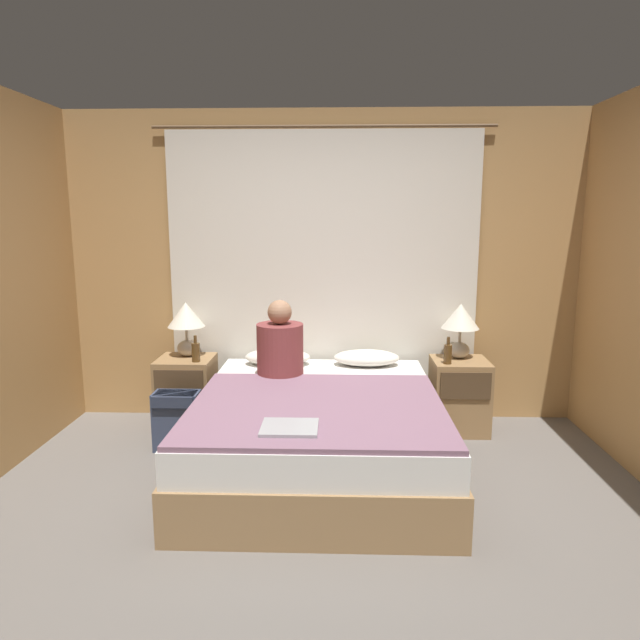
# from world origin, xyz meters

# --- Properties ---
(ground_plane) EXTENTS (16.00, 16.00, 0.00)m
(ground_plane) POSITION_xyz_m (0.00, 0.00, 0.00)
(ground_plane) COLOR #66605B
(wall_back) EXTENTS (4.24, 0.06, 2.50)m
(wall_back) POSITION_xyz_m (0.00, 1.97, 1.25)
(wall_back) COLOR tan
(wall_back) RESTS_ON ground_plane
(curtain_panel) EXTENTS (2.68, 0.02, 2.37)m
(curtain_panel) POSITION_xyz_m (0.00, 1.91, 1.18)
(curtain_panel) COLOR silver
(curtain_panel) RESTS_ON ground_plane
(bed) EXTENTS (1.60, 1.95, 0.51)m
(bed) POSITION_xyz_m (0.00, 0.88, 0.25)
(bed) COLOR #99754C
(bed) RESTS_ON ground_plane
(nightstand_left) EXTENTS (0.43, 0.42, 0.57)m
(nightstand_left) POSITION_xyz_m (-1.08, 1.63, 0.29)
(nightstand_left) COLOR #937047
(nightstand_left) RESTS_ON ground_plane
(nightstand_right) EXTENTS (0.43, 0.42, 0.57)m
(nightstand_right) POSITION_xyz_m (1.08, 1.63, 0.29)
(nightstand_right) COLOR #937047
(nightstand_right) RESTS_ON ground_plane
(lamp_left) EXTENTS (0.29, 0.29, 0.43)m
(lamp_left) POSITION_xyz_m (-1.08, 1.70, 0.86)
(lamp_left) COLOR #B2A899
(lamp_left) RESTS_ON nightstand_left
(lamp_right) EXTENTS (0.29, 0.29, 0.43)m
(lamp_right) POSITION_xyz_m (1.08, 1.70, 0.86)
(lamp_right) COLOR #B2A899
(lamp_right) RESTS_ON nightstand_right
(pillow_left) EXTENTS (0.51, 0.30, 0.12)m
(pillow_left) POSITION_xyz_m (-0.35, 1.67, 0.57)
(pillow_left) COLOR silver
(pillow_left) RESTS_ON bed
(pillow_right) EXTENTS (0.51, 0.30, 0.12)m
(pillow_right) POSITION_xyz_m (0.35, 1.67, 0.57)
(pillow_right) COLOR silver
(pillow_right) RESTS_ON bed
(blanket_on_bed) EXTENTS (1.54, 1.35, 0.03)m
(blanket_on_bed) POSITION_xyz_m (0.00, 0.61, 0.53)
(blanket_on_bed) COLOR slate
(blanket_on_bed) RESTS_ON bed
(person_left_in_bed) EXTENTS (0.34, 0.34, 0.57)m
(person_left_in_bed) POSITION_xyz_m (-0.29, 1.32, 0.74)
(person_left_in_bed) COLOR brown
(person_left_in_bed) RESTS_ON bed
(beer_bottle_on_left_stand) EXTENTS (0.06, 0.06, 0.20)m
(beer_bottle_on_left_stand) POSITION_xyz_m (-0.96, 1.52, 0.65)
(beer_bottle_on_left_stand) COLOR #513819
(beer_bottle_on_left_stand) RESTS_ON nightstand_left
(beer_bottle_on_right_stand) EXTENTS (0.06, 0.06, 0.21)m
(beer_bottle_on_right_stand) POSITION_xyz_m (0.96, 1.52, 0.65)
(beer_bottle_on_right_stand) COLOR #513819
(beer_bottle_on_right_stand) RESTS_ON nightstand_right
(laptop_on_bed) EXTENTS (0.31, 0.26, 0.02)m
(laptop_on_bed) POSITION_xyz_m (-0.13, 0.20, 0.55)
(laptop_on_bed) COLOR #9EA0A5
(laptop_on_bed) RESTS_ON blanket_on_bed
(backpack_on_floor) EXTENTS (0.33, 0.20, 0.43)m
(backpack_on_floor) POSITION_xyz_m (-1.03, 1.19, 0.24)
(backpack_on_floor) COLOR #333D56
(backpack_on_floor) RESTS_ON ground_plane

